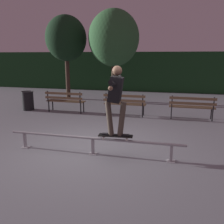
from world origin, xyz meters
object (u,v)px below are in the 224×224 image
at_px(park_bench_left_center, 125,102).
at_px(tree_far_left, 66,39).
at_px(tree_behind_benches, 114,38).
at_px(grind_rail, 93,141).
at_px(skateboard, 116,136).
at_px(trash_can, 28,100).
at_px(skateboarder, 116,95).
at_px(park_bench_right_center, 192,105).
at_px(park_bench_leftmost, 65,99).

bearing_deg(park_bench_left_center, tree_far_left, 140.26).
bearing_deg(tree_behind_benches, tree_far_left, 171.13).
bearing_deg(grind_rail, skateboard, 0.00).
relative_size(skateboard, trash_can, 0.99).
height_order(skateboarder, tree_far_left, tree_far_left).
xyz_separation_m(skateboarder, park_bench_right_center, (1.98, 3.77, -0.89)).
distance_m(skateboarder, park_bench_right_center, 4.35).
distance_m(skateboard, trash_can, 6.06).
height_order(grind_rail, park_bench_left_center, park_bench_left_center).
relative_size(grind_rail, trash_can, 5.28).
height_order(grind_rail, skateboard, skateboard).
bearing_deg(skateboard, park_bench_left_center, 97.27).
xyz_separation_m(skateboard, park_bench_right_center, (1.98, 3.77, 0.04)).
xyz_separation_m(tree_behind_benches, tree_far_left, (-2.61, 0.41, 0.05)).
height_order(grind_rail, park_bench_right_center, park_bench_right_center).
distance_m(park_bench_leftmost, park_bench_right_center, 4.92).
xyz_separation_m(park_bench_leftmost, tree_behind_benches, (1.43, 2.62, 2.53)).
bearing_deg(park_bench_leftmost, park_bench_right_center, 0.00).
distance_m(skateboard, park_bench_leftmost, 4.78).
bearing_deg(skateboard, park_bench_right_center, 62.34).
bearing_deg(park_bench_leftmost, skateboard, -52.08).
bearing_deg(trash_can, grind_rail, -42.83).
distance_m(skateboard, skateboarder, 0.94).
xyz_separation_m(skateboarder, park_bench_left_center, (-0.48, 3.77, -0.89)).
bearing_deg(park_bench_leftmost, tree_behind_benches, 61.42).
bearing_deg(skateboarder, tree_behind_benches, 103.35).
bearing_deg(skateboarder, tree_far_left, 121.23).
xyz_separation_m(park_bench_right_center, tree_far_left, (-6.10, 3.03, 2.58)).
xyz_separation_m(park_bench_leftmost, park_bench_left_center, (2.46, 0.00, 0.00)).
bearing_deg(grind_rail, park_bench_leftmost, 122.40).
bearing_deg(tree_far_left, skateboard, -58.79).
relative_size(park_bench_leftmost, trash_can, 2.01).
xyz_separation_m(grind_rail, park_bench_right_center, (2.52, 3.77, 0.21)).
bearing_deg(park_bench_right_center, trash_can, 179.41).
bearing_deg(park_bench_right_center, skateboard, -117.66).
bearing_deg(trash_can, skateboard, -39.33).
bearing_deg(park_bench_leftmost, skateboarder, -52.05).
xyz_separation_m(grind_rail, tree_behind_benches, (-0.97, 6.39, 2.74)).
xyz_separation_m(skateboard, tree_behind_benches, (-1.51, 6.39, 2.57)).
bearing_deg(tree_behind_benches, park_bench_right_center, -36.86).
xyz_separation_m(park_bench_leftmost, tree_far_left, (-1.18, 3.03, 2.58)).
bearing_deg(tree_behind_benches, skateboarder, -76.65).
height_order(tree_behind_benches, tree_far_left, tree_behind_benches).
distance_m(grind_rail, tree_far_left, 8.17).
xyz_separation_m(skateboard, skateboarder, (0.00, 0.00, 0.94)).
height_order(park_bench_leftmost, tree_far_left, tree_far_left).
xyz_separation_m(skateboarder, tree_far_left, (-4.12, 6.80, 1.69)).
xyz_separation_m(skateboard, park_bench_leftmost, (-2.94, 3.77, 0.04)).
height_order(park_bench_left_center, tree_behind_benches, tree_behind_benches).
bearing_deg(tree_far_left, park_bench_leftmost, -68.71).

